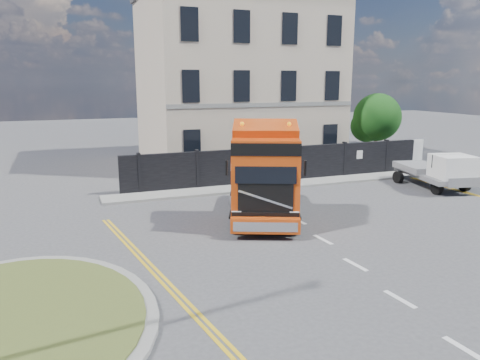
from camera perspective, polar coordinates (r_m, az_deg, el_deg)
name	(u,v)px	position (r m, az deg, el deg)	size (l,w,h in m)	color
ground	(242,246)	(16.25, 0.28, -8.10)	(120.00, 120.00, 0.00)	#424244
traffic_island	(10,322)	(12.55, -26.29, -15.30)	(6.80, 6.80, 0.17)	gray
hoarding_fence	(292,164)	(26.58, 6.33, 1.97)	(18.80, 0.25, 2.00)	black
georgian_building	(236,78)	(32.82, -0.53, 12.29)	(12.30, 10.30, 12.80)	beige
tree	(375,119)	(33.12, 16.08, 7.11)	(3.20, 3.20, 4.80)	#382619
pavement_far	(290,184)	(25.73, 6.12, -0.49)	(20.00, 1.60, 0.12)	gray
truck	(265,179)	(18.55, 3.05, 0.13)	(4.88, 7.05, 3.97)	black
flatbed_pickup	(444,171)	(26.32, 23.59, 1.02)	(2.80, 4.96, 1.93)	slate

